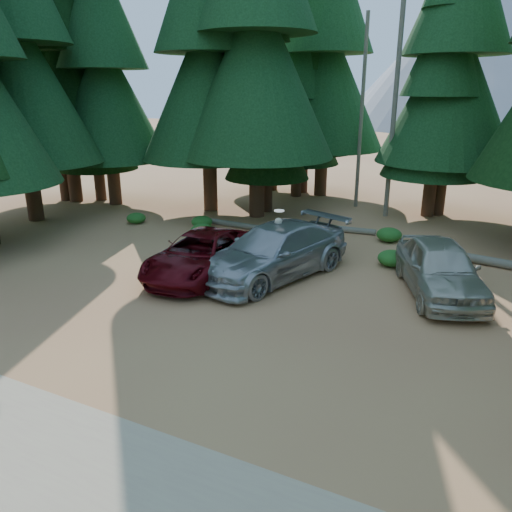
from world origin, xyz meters
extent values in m
plane|color=#B16F4B|center=(0.00, 0.00, 0.00)|extent=(160.00, 160.00, 0.00)
cube|color=tan|center=(0.00, -6.50, 0.01)|extent=(26.00, 3.50, 0.01)
cylinder|color=#655D51|center=(0.80, 14.50, 6.00)|extent=(0.24, 0.24, 12.00)
cylinder|color=#655D51|center=(-1.20, 16.00, 5.00)|extent=(0.20, 0.20, 10.00)
cone|color=gray|center=(0.00, 85.00, 14.00)|extent=(44.00, 44.00, 28.00)
cone|color=gray|center=(-8.00, 95.00, 10.00)|extent=(36.00, 36.00, 20.00)
imported|color=#58070E|center=(-3.21, 2.94, 0.75)|extent=(3.02, 5.63, 1.50)
imported|color=#A7ABAF|center=(-0.81, 3.94, 0.91)|extent=(4.39, 6.73, 1.81)
imported|color=beige|center=(4.59, 4.86, 0.88)|extent=(3.86, 5.54, 1.75)
imported|color=beige|center=(-0.90, 4.50, 1.17)|extent=(0.61, 0.41, 1.65)
cylinder|color=white|center=(-0.90, 4.55, 2.23)|extent=(0.36, 0.36, 0.04)
cylinder|color=#655D51|center=(-5.02, 9.05, 0.14)|extent=(3.80, 0.51, 0.27)
cylinder|color=#655D51|center=(-0.47, 10.50, 0.14)|extent=(3.39, 0.54, 0.28)
ellipsoid|color=#1F5A1B|center=(-6.56, 8.34, 0.28)|extent=(1.00, 1.00, 0.55)
ellipsoid|color=#1F5A1B|center=(-5.68, 6.98, 0.29)|extent=(1.06, 1.06, 0.58)
ellipsoid|color=#1F5A1B|center=(-0.74, 8.56, 0.35)|extent=(1.26, 1.26, 0.69)
ellipsoid|color=#1F5A1B|center=(1.94, 10.00, 0.30)|extent=(1.08, 1.08, 0.59)
ellipsoid|color=#1F5A1B|center=(2.72, 6.87, 0.29)|extent=(1.07, 1.07, 0.59)
ellipsoid|color=#1F5A1B|center=(4.19, 8.33, 0.34)|extent=(1.25, 1.25, 0.69)
ellipsoid|color=#1F5A1B|center=(-9.88, 7.58, 0.26)|extent=(0.93, 0.93, 0.51)
camera|label=1|loc=(5.94, -11.16, 6.33)|focal=35.00mm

